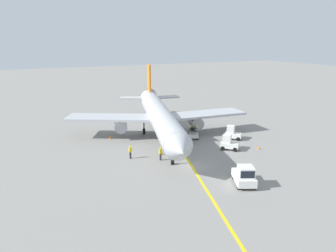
# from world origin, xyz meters

# --- Properties ---
(ground_plane) EXTENTS (300.00, 300.00, 0.00)m
(ground_plane) POSITION_xyz_m (0.00, 0.00, 0.00)
(ground_plane) COLOR gray
(taxi_line_yellow) EXTENTS (23.48, 76.65, 0.01)m
(taxi_line_yellow) POSITION_xyz_m (1.93, 5.00, 0.00)
(taxi_line_yellow) COLOR yellow
(taxi_line_yellow) RESTS_ON ground
(airliner) EXTENTS (27.75, 34.61, 10.10)m
(airliner) POSITION_xyz_m (2.09, 12.94, 3.42)
(airliner) COLOR #B2B5BA
(airliner) RESTS_ON ground
(pushback_tug) EXTENTS (3.28, 4.07, 2.20)m
(pushback_tug) POSITION_xyz_m (2.68, -6.97, 0.99)
(pushback_tug) COLOR silver
(pushback_tug) RESTS_ON ground
(baggage_tug_near_wing) EXTENTS (2.60, 2.63, 2.10)m
(baggage_tug_near_wing) POSITION_xyz_m (7.97, 2.88, 0.93)
(baggage_tug_near_wing) COLOR silver
(baggage_tug_near_wing) RESTS_ON ground
(baggage_tug_by_cargo_door) EXTENTS (2.61, 2.62, 2.10)m
(baggage_tug_by_cargo_door) POSITION_xyz_m (11.35, 6.56, 0.93)
(baggage_tug_by_cargo_door) COLOR silver
(baggage_tug_by_cargo_door) RESTS_ON ground
(belt_loader_forward_hold) EXTENTS (3.60, 4.95, 2.59)m
(belt_loader_forward_hold) POSITION_xyz_m (6.69, 10.15, 0.78)
(belt_loader_forward_hold) COLOR silver
(belt_loader_forward_hold) RESTS_ON ground
(ground_crew_marshaller) EXTENTS (0.36, 0.24, 1.70)m
(ground_crew_marshaller) POSITION_xyz_m (-5.27, 5.60, 0.91)
(ground_crew_marshaller) COLOR #26262D
(ground_crew_marshaller) RESTS_ON ground
(ground_crew_wing_walker) EXTENTS (0.36, 0.24, 1.70)m
(ground_crew_wing_walker) POSITION_xyz_m (-2.10, 3.35, 0.91)
(ground_crew_wing_walker) COLOR #26262D
(ground_crew_wing_walker) RESTS_ON ground
(safety_cone_nose_left) EXTENTS (0.36, 0.36, 0.44)m
(safety_cone_nose_left) POSITION_xyz_m (11.79, 1.14, 0.22)
(safety_cone_nose_left) COLOR orange
(safety_cone_nose_left) RESTS_ON ground
(safety_cone_nose_right) EXTENTS (0.36, 0.36, 0.44)m
(safety_cone_nose_right) POSITION_xyz_m (-5.16, 14.93, 0.22)
(safety_cone_nose_right) COLOR orange
(safety_cone_nose_right) RESTS_ON ground
(safety_cone_wingtip_left) EXTENTS (0.36, 0.36, 0.44)m
(safety_cone_wingtip_left) POSITION_xyz_m (-1.11, 5.16, 0.22)
(safety_cone_wingtip_left) COLOR orange
(safety_cone_wingtip_left) RESTS_ON ground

